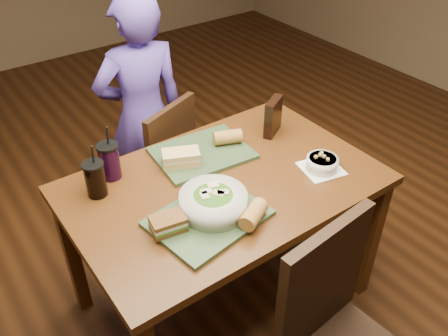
{
  "coord_description": "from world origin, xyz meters",
  "views": [
    {
      "loc": [
        -0.93,
        -1.28,
        1.98
      ],
      "look_at": [
        0.0,
        0.0,
        0.82
      ],
      "focal_mm": 38.0,
      "sensor_mm": 36.0,
      "label": 1
    }
  ],
  "objects": [
    {
      "name": "baguette_far",
      "position": [
        0.17,
        0.21,
        0.8
      ],
      "size": [
        0.14,
        0.11,
        0.06
      ],
      "primitive_type": "cylinder",
      "rotation": [
        0.0,
        1.57,
        -0.4
      ],
      "color": "#AD7533",
      "rests_on": "tray_far"
    },
    {
      "name": "chip_bag",
      "position": [
        0.42,
        0.18,
        0.84
      ],
      "size": [
        0.14,
        0.1,
        0.18
      ],
      "primitive_type": "cube",
      "rotation": [
        0.0,
        0.0,
        0.51
      ],
      "color": "black",
      "rests_on": "dining_table"
    },
    {
      "name": "ground",
      "position": [
        0.0,
        0.0,
        0.0
      ],
      "size": [
        6.0,
        6.0,
        0.0
      ],
      "primitive_type": "plane",
      "color": "#381C0B",
      "rests_on": "ground"
    },
    {
      "name": "salad_bowl",
      "position": [
        -0.15,
        -0.14,
        0.81
      ],
      "size": [
        0.26,
        0.26,
        0.09
      ],
      "color": "silver",
      "rests_on": "tray_near"
    },
    {
      "name": "baguette_near",
      "position": [
        -0.07,
        -0.28,
        0.8
      ],
      "size": [
        0.15,
        0.12,
        0.07
      ],
      "primitive_type": "cylinder",
      "rotation": [
        0.0,
        1.57,
        0.47
      ],
      "color": "#AD7533",
      "rests_on": "tray_near"
    },
    {
      "name": "tray_near",
      "position": [
        -0.19,
        -0.16,
        0.76
      ],
      "size": [
        0.46,
        0.38,
        0.02
      ],
      "primitive_type": "cube",
      "rotation": [
        0.0,
        0.0,
        0.15
      ],
      "color": "#304428",
      "rests_on": "dining_table"
    },
    {
      "name": "sandwich_far",
      "position": [
        -0.09,
        0.19,
        0.8
      ],
      "size": [
        0.18,
        0.15,
        0.06
      ],
      "color": "tan",
      "rests_on": "tray_far"
    },
    {
      "name": "diner",
      "position": [
        0.03,
        0.81,
        0.68
      ],
      "size": [
        0.54,
        0.39,
        1.36
      ],
      "primitive_type": "imported",
      "rotation": [
        0.0,
        0.0,
        3.01
      ],
      "color": "#51399E",
      "rests_on": "ground"
    },
    {
      "name": "dining_table",
      "position": [
        0.0,
        0.0,
        0.66
      ],
      "size": [
        1.3,
        0.85,
        0.75
      ],
      "color": "#4C280F",
      "rests_on": "ground"
    },
    {
      "name": "chair_near",
      "position": [
        -0.03,
        -0.71,
        0.53
      ],
      "size": [
        0.45,
        0.45,
        0.96
      ],
      "color": "black",
      "rests_on": "ground"
    },
    {
      "name": "sandwich_near",
      "position": [
        -0.35,
        -0.13,
        0.8
      ],
      "size": [
        0.14,
        0.11,
        0.06
      ],
      "color": "#593819",
      "rests_on": "tray_near"
    },
    {
      "name": "soup_bowl",
      "position": [
        0.4,
        -0.18,
        0.78
      ],
      "size": [
        0.2,
        0.2,
        0.07
      ],
      "color": "white",
      "rests_on": "dining_table"
    },
    {
      "name": "tray_far",
      "position": [
        0.04,
        0.22,
        0.76
      ],
      "size": [
        0.45,
        0.36,
        0.02
      ],
      "primitive_type": "cube",
      "rotation": [
        0.0,
        0.0,
        -0.1
      ],
      "color": "#304428",
      "rests_on": "dining_table"
    },
    {
      "name": "cup_berry",
      "position": [
        -0.37,
        0.31,
        0.83
      ],
      "size": [
        0.09,
        0.09,
        0.25
      ],
      "color": "black",
      "rests_on": "dining_table"
    },
    {
      "name": "cup_cola",
      "position": [
        -0.47,
        0.23,
        0.83
      ],
      "size": [
        0.09,
        0.09,
        0.24
      ],
      "color": "black",
      "rests_on": "dining_table"
    },
    {
      "name": "chair_far",
      "position": [
        0.05,
        0.62,
        0.48
      ],
      "size": [
        0.48,
        0.49,
        0.86
      ],
      "color": "black",
      "rests_on": "ground"
    }
  ]
}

